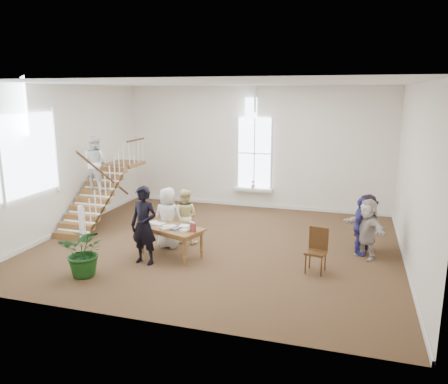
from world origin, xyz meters
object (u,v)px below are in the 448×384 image
(woman_cluster_a, at_px, (360,226))
(person_yellow, at_px, (185,216))
(floor_plant, at_px, (85,252))
(side_chair, at_px, (317,247))
(woman_cluster_b, at_px, (367,222))
(police_officer, at_px, (144,225))
(woman_cluster_c, at_px, (367,229))
(library_table, at_px, (171,230))
(elderly_woman, at_px, (168,218))

(woman_cluster_a, bearing_deg, person_yellow, 109.06)
(floor_plant, xyz_separation_m, side_chair, (5.20, 1.87, 0.01))
(woman_cluster_b, height_order, side_chair, woman_cluster_b)
(police_officer, xyz_separation_m, side_chair, (4.23, 0.74, -0.38))
(police_officer, relative_size, person_yellow, 1.26)
(woman_cluster_c, bearing_deg, woman_cluster_a, 177.69)
(floor_plant, relative_size, side_chair, 1.11)
(library_table, distance_m, elderly_woman, 0.72)
(library_table, height_order, woman_cluster_c, woman_cluster_c)
(library_table, distance_m, woman_cluster_c, 5.12)
(library_table, relative_size, floor_plant, 1.57)
(police_officer, height_order, floor_plant, police_officer)
(library_table, xyz_separation_m, elderly_woman, (-0.35, 0.61, 0.14))
(floor_plant, bearing_deg, library_table, 51.13)
(elderly_woman, height_order, person_yellow, elderly_woman)
(elderly_woman, xyz_separation_m, woman_cluster_a, (5.12, 0.96, -0.08))
(woman_cluster_a, relative_size, woman_cluster_b, 1.00)
(library_table, distance_m, police_officer, 0.84)
(person_yellow, height_order, floor_plant, person_yellow)
(library_table, relative_size, person_yellow, 1.19)
(floor_plant, bearing_deg, woman_cluster_b, 30.79)
(woman_cluster_b, xyz_separation_m, woman_cluster_c, (0.00, -0.65, 0.02))
(woman_cluster_a, xyz_separation_m, floor_plant, (-6.20, -3.34, -0.18))
(library_table, xyz_separation_m, woman_cluster_a, (4.77, 1.57, 0.07))
(police_officer, bearing_deg, side_chair, 17.54)
(elderly_woman, bearing_deg, side_chair, 172.21)
(woman_cluster_a, bearing_deg, woman_cluster_b, -6.07)
(woman_cluster_a, xyz_separation_m, side_chair, (-1.00, -1.47, -0.17))
(police_officer, distance_m, woman_cluster_c, 5.75)
(library_table, xyz_separation_m, woman_cluster_b, (4.93, 2.02, 0.06))
(police_officer, height_order, woman_cluster_b, police_officer)
(police_officer, height_order, elderly_woman, police_officer)
(woman_cluster_b, bearing_deg, floor_plant, -28.67)
(floor_plant, height_order, side_chair, floor_plant)
(side_chair, bearing_deg, woman_cluster_c, 57.30)
(woman_cluster_b, distance_m, side_chair, 2.25)
(woman_cluster_a, bearing_deg, library_table, 121.79)
(woman_cluster_b, height_order, woman_cluster_c, woman_cluster_c)
(police_officer, height_order, side_chair, police_officer)
(woman_cluster_b, height_order, floor_plant, woman_cluster_b)
(police_officer, relative_size, floor_plant, 1.65)
(person_yellow, xyz_separation_m, floor_plant, (-1.38, -2.88, -0.19))
(woman_cluster_c, bearing_deg, person_yellow, -128.09)
(woman_cluster_b, bearing_deg, police_officer, -33.16)
(woman_cluster_b, xyz_separation_m, floor_plant, (-6.36, -3.79, -0.17))
(elderly_woman, relative_size, woman_cluster_b, 1.10)
(elderly_woman, height_order, woman_cluster_b, elderly_woman)
(side_chair, bearing_deg, police_officer, -160.53)
(police_officer, distance_m, side_chair, 4.31)
(woman_cluster_a, bearing_deg, woman_cluster_c, -127.62)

